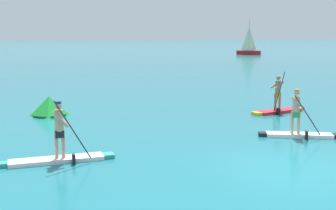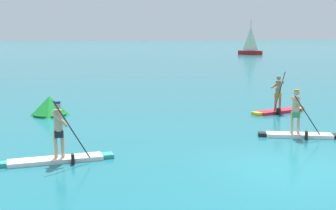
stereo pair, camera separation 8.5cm
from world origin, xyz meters
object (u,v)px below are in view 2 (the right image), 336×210
at_px(paddleboarder_near_left, 57,150).
at_px(paddleboarder_mid_center, 299,128).
at_px(paddleboarder_far_right, 278,106).
at_px(sailboat_right_horizon, 250,50).
at_px(race_marker_buoy, 50,107).

relative_size(paddleboarder_near_left, paddleboarder_mid_center, 1.18).
xyz_separation_m(paddleboarder_far_right, sailboat_right_horizon, (22.09, 56.10, 0.54)).
bearing_deg(paddleboarder_near_left, paddleboarder_far_right, 25.61).
height_order(paddleboarder_mid_center, paddleboarder_far_right, paddleboarder_far_right).
bearing_deg(race_marker_buoy, paddleboarder_mid_center, -35.54).
xyz_separation_m(paddleboarder_mid_center, race_marker_buoy, (-9.27, 6.63, 0.04)).
bearing_deg(paddleboarder_mid_center, race_marker_buoy, 163.94).
distance_m(paddleboarder_far_right, sailboat_right_horizon, 60.29).
height_order(paddleboarder_far_right, race_marker_buoy, paddleboarder_far_right).
bearing_deg(sailboat_right_horizon, paddleboarder_near_left, -81.09).
bearing_deg(sailboat_right_horizon, paddleboarder_far_right, -75.12).
bearing_deg(paddleboarder_far_right, race_marker_buoy, -25.78).
bearing_deg(paddleboarder_mid_center, sailboat_right_horizon, 88.26).
distance_m(paddleboarder_near_left, sailboat_right_horizon, 70.39).
relative_size(paddleboarder_near_left, race_marker_buoy, 2.26).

